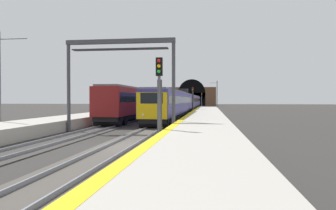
{
  "coord_description": "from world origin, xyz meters",
  "views": [
    {
      "loc": [
        -16.78,
        -4.79,
        2.64
      ],
      "look_at": [
        17.68,
        -0.22,
        2.02
      ],
      "focal_mm": 33.41,
      "sensor_mm": 36.0,
      "label": 1
    }
  ],
  "objects": [
    {
      "name": "track_adjacent_line",
      "position": [
        0.0,
        4.65,
        0.04
      ],
      "size": [
        160.0,
        2.73,
        0.21
      ],
      "color": "#383533",
      "rests_on": "ground_plane"
    },
    {
      "name": "train_adjacent_platform",
      "position": [
        31.82,
        4.65,
        2.34
      ],
      "size": [
        42.08,
        3.09,
        4.97
      ],
      "rotation": [
        0.0,
        0.0,
        -0.01
      ],
      "color": "maroon",
      "rests_on": "ground_plane"
    },
    {
      "name": "tunnel_portal",
      "position": [
        111.46,
        2.33,
        3.86
      ],
      "size": [
        2.71,
        19.57,
        10.96
      ],
      "color": "brown",
      "rests_on": "ground_plane"
    },
    {
      "name": "track_main_line",
      "position": [
        0.0,
        0.0,
        0.04
      ],
      "size": [
        160.0,
        2.84,
        0.21
      ],
      "color": "#4C4742",
      "rests_on": "ground_plane"
    },
    {
      "name": "railway_signal_far",
      "position": [
        99.27,
        -1.94,
        3.12
      ],
      "size": [
        0.39,
        0.38,
        5.14
      ],
      "rotation": [
        0.0,
        0.0,
        3.14
      ],
      "color": "#4C4C54",
      "rests_on": "ground_plane"
    },
    {
      "name": "overhead_signal_gantry",
      "position": [
        7.54,
        2.33,
        5.63
      ],
      "size": [
        0.7,
        8.95,
        7.46
      ],
      "color": "#3F3F47",
      "rests_on": "ground_plane"
    },
    {
      "name": "platform_right_edge_strip",
      "position": [
        0.0,
        -2.46,
        0.92
      ],
      "size": [
        112.0,
        0.5,
        0.01
      ],
      "primitive_type": "cube",
      "color": "yellow",
      "rests_on": "platform_right"
    },
    {
      "name": "platform_right",
      "position": [
        0.0,
        -4.33,
        0.46
      ],
      "size": [
        112.0,
        4.25,
        0.92
      ],
      "primitive_type": "cube",
      "color": "#ADA89E",
      "rests_on": "ground_plane"
    },
    {
      "name": "train_main_approaching",
      "position": [
        51.39,
        0.0,
        2.14
      ],
      "size": [
        83.58,
        3.15,
        4.63
      ],
      "rotation": [
        0.0,
        0.0,
        3.13
      ],
      "color": "navy",
      "rests_on": "ground_plane"
    },
    {
      "name": "ground_plane",
      "position": [
        0.0,
        0.0,
        0.0
      ],
      "size": [
        320.0,
        320.0,
        0.0
      ],
      "primitive_type": "plane",
      "color": "#302D2B"
    },
    {
      "name": "railway_signal_near",
      "position": [
        0.9,
        -1.94,
        3.06
      ],
      "size": [
        0.39,
        0.38,
        5.04
      ],
      "rotation": [
        0.0,
        0.0,
        3.14
      ],
      "color": "#4C4C54",
      "rests_on": "ground_plane"
    },
    {
      "name": "catenary_mast_near",
      "position": [
        69.03,
        -6.82,
        3.97
      ],
      "size": [
        0.22,
        2.11,
        7.72
      ],
      "color": "#595B60",
      "rests_on": "ground_plane"
    },
    {
      "name": "catenary_mast_far",
      "position": [
        5.71,
        11.46,
        4.1
      ],
      "size": [
        0.22,
        2.45,
        7.94
      ],
      "color": "#595B60",
      "rests_on": "ground_plane"
    },
    {
      "name": "railway_signal_mid",
      "position": [
        36.99,
        -1.94,
        2.82
      ],
      "size": [
        0.39,
        0.38,
        4.78
      ],
      "rotation": [
        0.0,
        0.0,
        3.14
      ],
      "color": "#38383D",
      "rests_on": "ground_plane"
    }
  ]
}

